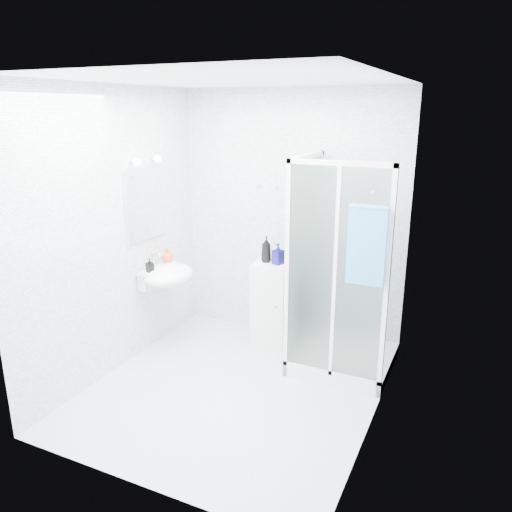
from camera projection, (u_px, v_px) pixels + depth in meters
The scene contains 12 objects.
room at pixel (232, 249), 4.04m from camera, with size 2.40×2.60×2.60m.
shower_enclosure at pixel (334, 324), 4.68m from camera, with size 0.90×0.95×2.00m.
wall_basin at pixel (166, 275), 4.98m from camera, with size 0.46×0.56×0.35m.
mirror at pixel (146, 204), 4.86m from camera, with size 0.02×0.60×0.70m, color white.
vanity_lights at pixel (147, 160), 4.72m from camera, with size 0.10×0.40×0.08m.
wall_hooks at pixel (267, 186), 5.15m from camera, with size 0.23×0.06×0.03m.
storage_cabinet at pixel (272, 303), 5.21m from camera, with size 0.38×0.40×0.88m.
hand_towel at pixel (366, 244), 3.94m from camera, with size 0.31×0.05×0.65m.
shampoo_bottle_a at pixel (266, 249), 5.07m from camera, with size 0.10×0.11×0.27m, color black.
shampoo_bottle_b at pixel (278, 254), 5.01m from camera, with size 0.10×0.10×0.21m, color #100C48.
soap_dispenser_orange at pixel (167, 256), 5.13m from camera, with size 0.12×0.12×0.15m, color #E9461B.
soap_dispenser_black at pixel (150, 265), 4.84m from camera, with size 0.06×0.06×0.14m, color black.
Camera 1 is at (1.82, -3.45, 2.39)m, focal length 35.00 mm.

